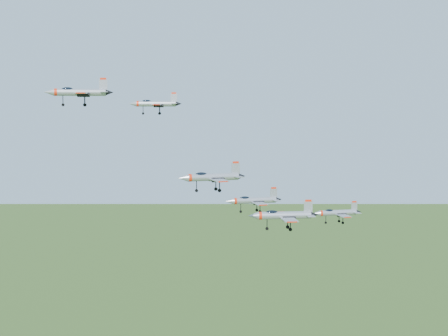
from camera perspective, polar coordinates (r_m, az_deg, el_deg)
name	(u,v)px	position (r m, az deg, el deg)	size (l,w,h in m)	color
jet_lead	(78,92)	(127.47, -13.21, 6.77)	(13.50, 11.35, 3.62)	#9DA1A9
jet_left_high	(155,104)	(124.73, -6.37, 5.87)	(10.24, 8.76, 2.81)	#9DA1A9
jet_right_high	(211,177)	(102.54, -1.17, -0.82)	(11.66, 9.67, 3.12)	#9DA1A9
jet_left_low	(253,200)	(139.23, 2.68, -2.96)	(13.24, 11.07, 3.54)	#9DA1A9
jet_right_low	(282,215)	(121.97, 5.36, -4.31)	(13.78, 11.72, 3.75)	#9DA1A9
jet_trail	(336,213)	(139.79, 10.25, -4.03)	(11.49, 9.63, 3.08)	#9DA1A9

